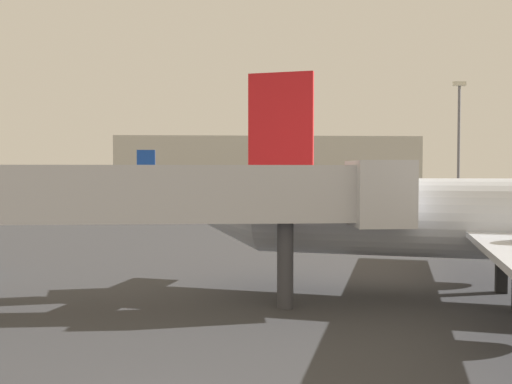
{
  "coord_description": "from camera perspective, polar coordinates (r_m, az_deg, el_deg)",
  "views": [
    {
      "loc": [
        2.24,
        -11.31,
        5.71
      ],
      "look_at": [
        4.97,
        46.07,
        3.81
      ],
      "focal_mm": 38.19,
      "sensor_mm": 36.0,
      "label": 1
    }
  ],
  "objects": [
    {
      "name": "light_mast_right",
      "position": [
        108.05,
        20.48,
        5.49
      ],
      "size": [
        2.4,
        0.5,
        22.82
      ],
      "color": "slate",
      "rests_on": "ground_plane"
    },
    {
      "name": "airplane_far_right",
      "position": [
        76.62,
        -3.45,
        0.09
      ],
      "size": [
        30.31,
        20.61,
        9.08
      ],
      "rotation": [
        0.0,
        0.0,
        -0.0
      ],
      "color": "#B2BCCC",
      "rests_on": "ground_plane"
    },
    {
      "name": "terminal_building",
      "position": [
        147.93,
        1.07,
        2.62
      ],
      "size": [
        76.5,
        27.54,
        15.17
      ],
      "primitive_type": "cube",
      "color": "beige",
      "rests_on": "ground_plane"
    },
    {
      "name": "jet_bridge",
      "position": [
        23.04,
        -9.46,
        -0.47
      ],
      "size": [
        22.61,
        2.84,
        6.28
      ],
      "rotation": [
        0.0,
        0.0,
        0.01
      ],
      "color": "silver",
      "rests_on": "ground_plane"
    }
  ]
}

